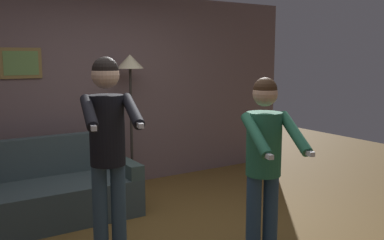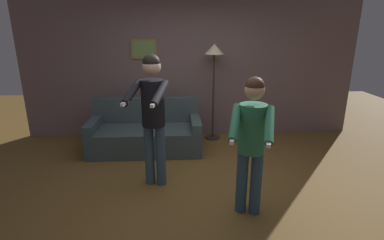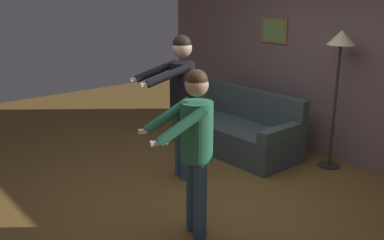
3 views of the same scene
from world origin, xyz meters
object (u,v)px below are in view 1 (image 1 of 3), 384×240
Objects in this scene: couch at (47,195)px; person_standing_left at (108,138)px; torchiere_lamp at (130,76)px; person_standing_right at (264,154)px.

person_standing_left is at bearing -79.14° from couch.
person_standing_right is at bearing -87.43° from torchiere_lamp.
torchiere_lamp is 2.53m from person_standing_right.
couch is 1.49m from person_standing_left.
torchiere_lamp reaches higher than person_standing_right.
person_standing_left reaches higher than couch.
person_standing_right is (1.11, -0.73, -0.13)m from person_standing_left.
person_standing_left is (-1.00, -1.73, -0.43)m from torchiere_lamp.
person_standing_right is (1.35, -1.96, 0.68)m from couch.
torchiere_lamp is (1.24, 0.51, 1.24)m from couch.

